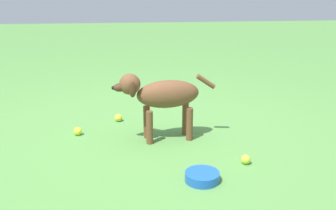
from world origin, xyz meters
name	(u,v)px	position (x,y,z in m)	size (l,w,h in m)	color
ground	(140,147)	(0.00, 0.00, 0.00)	(14.00, 14.00, 0.00)	#548C42
dog	(162,96)	(-0.17, -0.13, 0.36)	(0.80, 0.26, 0.54)	brown
tennis_ball_0	(118,118)	(0.18, -0.56, 0.03)	(0.07, 0.07, 0.07)	yellow
tennis_ball_1	(78,131)	(0.49, -0.27, 0.03)	(0.07, 0.07, 0.07)	yellow
tennis_ball_2	(246,159)	(-0.72, 0.34, 0.03)	(0.07, 0.07, 0.07)	#C3E136
water_bowl	(202,177)	(-0.38, 0.56, 0.03)	(0.22, 0.22, 0.06)	blue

